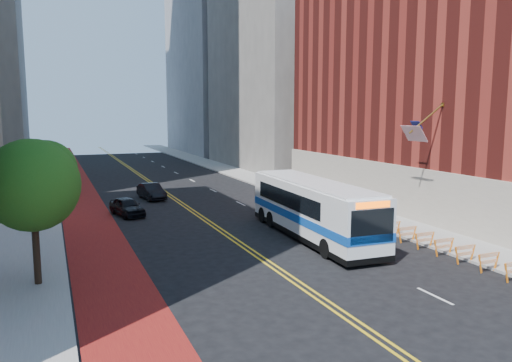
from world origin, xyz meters
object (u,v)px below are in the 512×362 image
Objects in this scene: street_tree at (34,181)px; car_a at (127,207)px; transit_bus at (312,208)px; car_c at (63,177)px; car_b at (151,191)px.

street_tree reaches higher than car_a.
street_tree is 0.50× the size of transit_bus.
car_a is (6.08, 14.59, -4.20)m from street_tree.
car_c is at bearing 86.86° from street_tree.
street_tree is at bearing -166.89° from transit_bus.
transit_bus reaches higher than car_b.
street_tree is 1.60× the size of car_a.
street_tree is 1.52× the size of car_b.
transit_bus reaches higher than car_a.
transit_bus is at bearing 10.95° from street_tree.
street_tree reaches higher than car_b.
street_tree is 23.58m from car_b.
car_a reaches higher than car_c.
car_b is 15.88m from car_c.
car_b is 0.93× the size of car_c.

